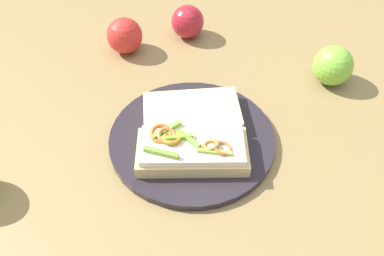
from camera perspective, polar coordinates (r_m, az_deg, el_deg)
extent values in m
plane|color=olive|center=(0.72, 0.00, -1.80)|extent=(2.00, 2.00, 0.00)
cylinder|color=#282229|center=(0.72, 0.00, -1.46)|extent=(0.28, 0.28, 0.01)
cube|color=tan|center=(0.67, 0.05, -3.28)|extent=(0.18, 0.19, 0.02)
cube|color=#F7E3C3|center=(0.66, 0.05, -2.35)|extent=(0.16, 0.18, 0.01)
torus|color=#B4733B|center=(0.66, -3.34, -1.13)|extent=(0.05, 0.05, 0.02)
torus|color=#AF7B38|center=(0.65, 2.59, -2.31)|extent=(0.04, 0.04, 0.02)
torus|color=#C66A28|center=(0.67, -4.19, -0.81)|extent=(0.05, 0.05, 0.02)
torus|color=#B28121|center=(0.66, -2.78, -1.35)|extent=(0.04, 0.04, 0.01)
torus|color=#C16832|center=(0.65, 4.44, -2.60)|extent=(0.04, 0.04, 0.01)
cube|color=#8CBA40|center=(0.64, 3.07, -3.25)|extent=(0.04, 0.04, 0.01)
cube|color=#80B530|center=(0.66, -2.10, -1.31)|extent=(0.03, 0.05, 0.01)
cube|color=#7AA643|center=(0.66, -0.45, -1.49)|extent=(0.05, 0.01, 0.01)
cube|color=#7EBA3F|center=(0.67, -3.48, -0.29)|extent=(0.01, 0.06, 0.01)
cube|color=#739F38|center=(0.64, -4.20, -3.36)|extent=(0.05, 0.04, 0.01)
cube|color=beige|center=(0.74, -0.04, 2.11)|extent=(0.17, 0.19, 0.02)
sphere|color=#A91F2B|center=(0.94, -0.61, 14.23)|extent=(0.09, 0.09, 0.07)
sphere|color=#7ABE37|center=(0.86, 18.58, 8.02)|extent=(0.11, 0.11, 0.08)
sphere|color=red|center=(0.91, -9.14, 12.28)|extent=(0.11, 0.11, 0.07)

